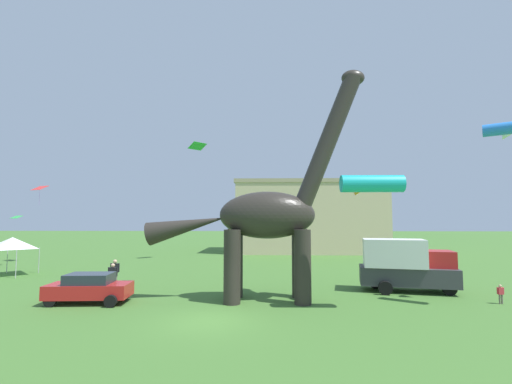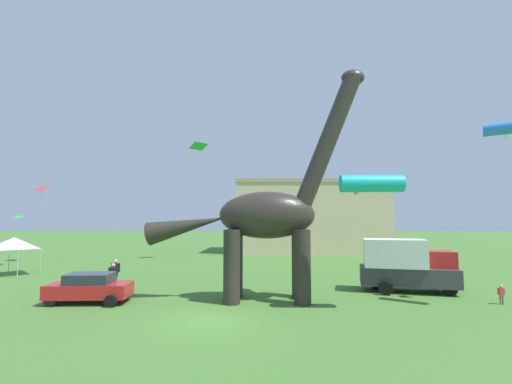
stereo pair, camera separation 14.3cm
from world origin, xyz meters
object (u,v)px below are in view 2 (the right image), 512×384
at_px(kite_drifting, 510,129).
at_px(kite_far_left, 270,195).
at_px(kite_far_right, 18,217).
at_px(person_photographer, 115,269).
at_px(parked_sedan_left, 90,288).
at_px(kite_apex, 369,184).
at_px(kite_high_right, 42,188).
at_px(person_near_flyer, 113,274).
at_px(kite_near_high, 199,146).
at_px(dinosaur_sculpture, 266,215).
at_px(festival_canopy_tent, 14,243).
at_px(parked_box_truck, 406,265).
at_px(person_far_spectator, 501,293).

xyz_separation_m(kite_drifting, kite_far_left, (-12.14, 12.00, -2.50)).
xyz_separation_m(kite_far_left, kite_far_right, (-24.04, 3.07, -1.84)).
height_order(person_photographer, kite_drifting, kite_drifting).
relative_size(parked_sedan_left, person_photographer, 2.53).
height_order(kite_apex, kite_far_left, kite_far_left).
bearing_deg(kite_high_right, person_photographer, -42.25).
relative_size(kite_drifting, kite_apex, 0.78).
xyz_separation_m(person_near_flyer, kite_far_left, (9.87, 7.74, 5.49)).
bearing_deg(kite_near_high, kite_drifting, -45.48).
bearing_deg(parked_sedan_left, person_near_flyer, 90.41).
bearing_deg(person_photographer, kite_far_right, -101.45).
bearing_deg(parked_sedan_left, kite_near_high, 80.55).
distance_m(dinosaur_sculpture, festival_canopy_tent, 21.91).
distance_m(dinosaur_sculpture, kite_high_right, 28.97).
bearing_deg(kite_far_left, kite_high_right, 165.65).
distance_m(kite_near_high, kite_drifting, 28.69).
relative_size(dinosaur_sculpture, parked_sedan_left, 2.99).
height_order(parked_box_truck, kite_apex, kite_apex).
xyz_separation_m(person_photographer, kite_apex, (15.41, -6.38, 5.12)).
bearing_deg(kite_far_right, kite_far_left, -7.28).
bearing_deg(person_near_flyer, kite_apex, 119.23).
bearing_deg(kite_near_high, kite_far_right, -162.09).
bearing_deg(parked_box_truck, kite_far_left, 149.77).
relative_size(kite_drifting, kite_far_left, 1.52).
bearing_deg(kite_drifting, kite_far_right, 157.39).
relative_size(parked_sedan_left, person_far_spectator, 4.30).
bearing_deg(kite_near_high, kite_high_right, -172.21).
distance_m(dinosaur_sculpture, kite_far_right, 27.33).
bearing_deg(person_photographer, kite_drifting, 97.90).
xyz_separation_m(festival_canopy_tent, kite_drifting, (32.60, -9.77, 6.45)).
height_order(kite_drifting, kite_apex, kite_drifting).
relative_size(dinosaur_sculpture, kite_apex, 4.29).
height_order(person_near_flyer, kite_far_left, kite_far_left).
bearing_deg(dinosaur_sculpture, festival_canopy_tent, 125.46).
xyz_separation_m(person_near_flyer, kite_far_right, (-14.16, 10.81, 3.64)).
bearing_deg(festival_canopy_tent, kite_high_right, 112.40).
distance_m(parked_box_truck, kite_high_right, 35.57).
bearing_deg(kite_drifting, parked_sedan_left, 178.02).
bearing_deg(kite_far_right, kite_high_right, 87.18).
height_order(dinosaur_sculpture, kite_far_right, dinosaur_sculpture).
distance_m(person_near_flyer, kite_near_high, 19.83).
height_order(person_far_spectator, kite_far_right, kite_far_right).
xyz_separation_m(kite_high_right, kite_far_right, (-0.15, -3.04, -3.04)).
bearing_deg(dinosaur_sculpture, parked_sedan_left, 152.98).
distance_m(parked_sedan_left, kite_drifting, 23.23).
height_order(person_far_spectator, kite_high_right, kite_high_right).
height_order(kite_near_high, kite_apex, kite_near_high).
bearing_deg(person_photographer, kite_apex, 90.06).
distance_m(kite_high_right, kite_far_right, 4.30).
xyz_separation_m(dinosaur_sculpture, kite_far_right, (-23.84, 13.36, -0.02)).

